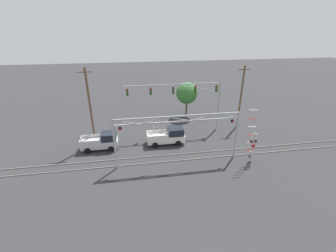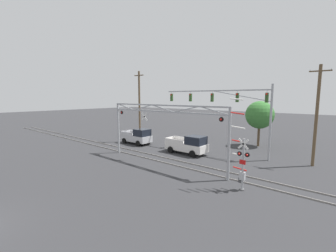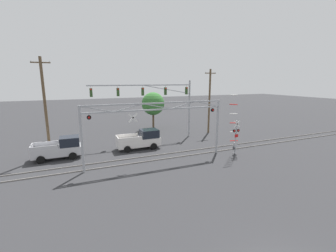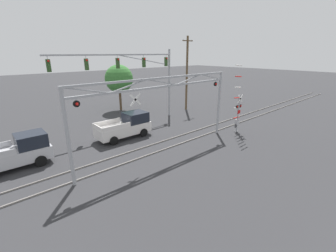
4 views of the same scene
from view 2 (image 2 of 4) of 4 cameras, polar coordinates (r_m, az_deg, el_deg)
The scene contains 10 objects.
rail_track_near at distance 22.99m, azimuth -0.90°, elevation -9.27°, with size 80.00×0.08×0.10m, color gray.
rail_track_far at distance 24.05m, azimuth 1.37°, elevation -8.52°, with size 80.00×0.08×0.10m, color gray.
crossing_gantry at distance 21.95m, azimuth -1.44°, elevation 1.27°, with size 14.17×0.27×5.92m.
crossing_signal_mast at distance 16.93m, azimuth 18.25°, elevation -8.59°, with size 1.58×0.35×6.58m.
traffic_signal_span at distance 26.66m, azimuth 16.30°, elevation 5.24°, with size 13.76×0.39×7.97m.
pickup_truck_lead at distance 26.49m, azimuth 5.20°, elevation -4.79°, with size 5.04×2.21×2.22m.
pickup_truck_following at distance 32.10m, azimuth -7.74°, elevation -2.68°, with size 4.65×2.21×2.22m.
utility_pole_left at distance 33.46m, azimuth -7.26°, elevation 5.07°, with size 1.80×0.28×10.33m.
utility_pole_right at distance 25.38m, azimuth 33.56°, elevation 2.35°, with size 1.80×0.28×9.62m.
background_tree_beyond_span at distance 32.48m, azimuth 22.25°, elevation 2.61°, with size 3.71×3.71×6.11m.
Camera 2 is at (14.42, -1.01, 6.66)m, focal length 24.00 mm.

